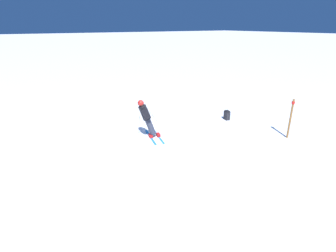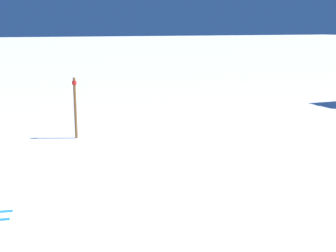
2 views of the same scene
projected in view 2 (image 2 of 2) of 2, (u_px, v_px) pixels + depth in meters
name	position (u px, v px, depth m)	size (l,w,h in m)	color
trail_marker	(75.00, 105.00, 13.49)	(0.13, 0.13, 1.78)	brown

